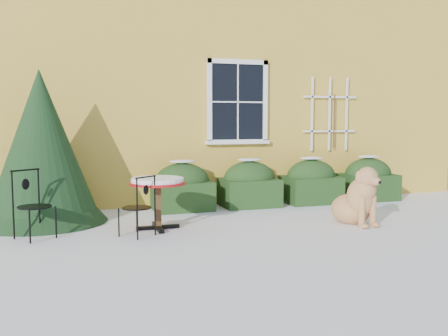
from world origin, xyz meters
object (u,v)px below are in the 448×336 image
object	(u,v)px
patio_chair_near	(139,206)
dog	(357,200)
evergreen_shrub	(42,161)
bistro_table	(157,186)
patio_chair_far	(33,204)

from	to	relation	value
patio_chair_near	dog	size ratio (longest dim) A/B	0.80
evergreen_shrub	bistro_table	bearing A→B (deg)	-32.58
dog	evergreen_shrub	bearing A→B (deg)	151.01
patio_chair_near	patio_chair_far	distance (m)	1.45
evergreen_shrub	dog	bearing A→B (deg)	-19.68
patio_chair_far	bistro_table	bearing A→B (deg)	-33.41
bistro_table	patio_chair_near	distance (m)	0.54
bistro_table	patio_chair_far	size ratio (longest dim) A/B	0.88
evergreen_shrub	dog	distance (m)	5.01
patio_chair_far	patio_chair_near	bearing A→B (deg)	-47.90
bistro_table	patio_chair_near	world-z (taller)	patio_chair_near
evergreen_shrub	dog	world-z (taller)	evergreen_shrub
evergreen_shrub	dog	size ratio (longest dim) A/B	2.27
patio_chair_near	evergreen_shrub	bearing A→B (deg)	-85.54
evergreen_shrub	bistro_table	xyz separation A→B (m)	(1.65, -1.05, -0.33)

